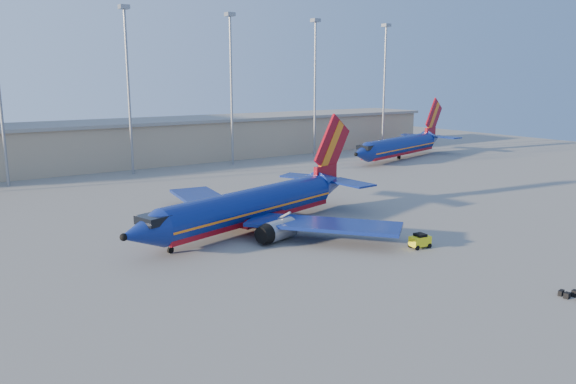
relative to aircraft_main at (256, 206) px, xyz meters
name	(u,v)px	position (x,y,z in m)	size (l,w,h in m)	color
ground	(311,226)	(5.83, -2.68, -2.60)	(220.00, 220.00, 0.00)	slate
terminal_building	(183,139)	(15.83, 55.32, 1.72)	(122.00, 16.00, 8.50)	gray
light_mast_row	(182,73)	(10.83, 43.32, 14.95)	(101.60, 1.60, 28.65)	gray
aircraft_main	(256,206)	(0.00, 0.00, 0.00)	(35.07, 33.25, 12.16)	navy
aircraft_second	(401,146)	(53.69, 30.19, 0.22)	(35.38, 17.62, 12.28)	navy
baggage_tug	(420,240)	(9.70, -15.70, -1.83)	(2.18, 1.46, 1.47)	yellow
luggage_pile	(575,293)	(10.11, -31.37, -2.35)	(3.59, 2.06, 0.54)	black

